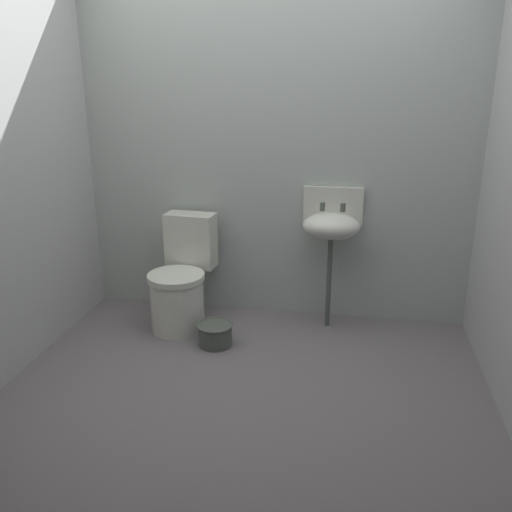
{
  "coord_description": "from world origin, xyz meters",
  "views": [
    {
      "loc": [
        0.54,
        -2.77,
        1.74
      ],
      "look_at": [
        0.0,
        0.26,
        0.7
      ],
      "focal_mm": 37.8,
      "sensor_mm": 36.0,
      "label": 1
    }
  ],
  "objects": [
    {
      "name": "sink",
      "position": [
        0.42,
        0.86,
        0.75
      ],
      "size": [
        0.42,
        0.35,
        0.99
      ],
      "color": "#4F564E",
      "rests_on": "ground"
    },
    {
      "name": "ground_plane",
      "position": [
        0.0,
        0.0,
        -0.04
      ],
      "size": [
        3.21,
        2.45,
        0.08
      ],
      "primitive_type": "cube",
      "color": "slate"
    },
    {
      "name": "bucket",
      "position": [
        -0.31,
        0.4,
        0.08
      ],
      "size": [
        0.24,
        0.24,
        0.15
      ],
      "color": "#4F564E",
      "rests_on": "ground"
    },
    {
      "name": "wall_left",
      "position": [
        -1.45,
        0.1,
        1.24
      ],
      "size": [
        0.1,
        2.25,
        2.47
      ],
      "primitive_type": "cube",
      "color": "#B1B3B0",
      "rests_on": "ground"
    },
    {
      "name": "toilet_near_wall",
      "position": [
        -0.62,
        0.68,
        0.32
      ],
      "size": [
        0.43,
        0.62,
        0.78
      ],
      "rotation": [
        0.0,
        0.0,
        3.05
      ],
      "color": "silver",
      "rests_on": "ground"
    },
    {
      "name": "wall_back",
      "position": [
        0.0,
        1.08,
        1.24
      ],
      "size": [
        3.21,
        0.1,
        2.47
      ],
      "primitive_type": "cube",
      "color": "#ABB4AC",
      "rests_on": "ground"
    }
  ]
}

